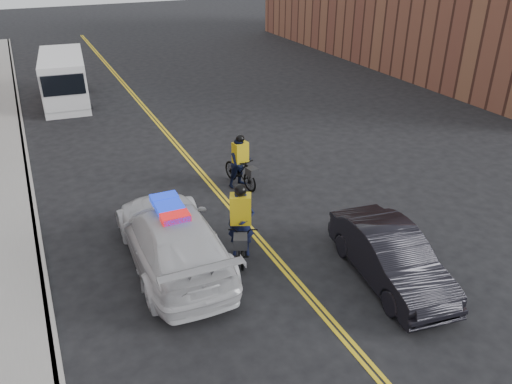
{
  "coord_description": "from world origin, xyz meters",
  "views": [
    {
      "loc": [
        -5.44,
        -10.67,
        8.17
      ],
      "look_at": [
        0.17,
        1.29,
        1.3
      ],
      "focal_mm": 35.0,
      "sensor_mm": 36.0,
      "label": 1
    }
  ],
  "objects": [
    {
      "name": "police_cruiser",
      "position": [
        -2.65,
        0.65,
        0.85
      ],
      "size": [
        2.5,
        5.85,
        1.84
      ],
      "rotation": [
        0.0,
        0.0,
        3.12
      ],
      "color": "silver",
      "rests_on": "ground"
    },
    {
      "name": "dark_sedan",
      "position": [
        2.27,
        -2.46,
        0.72
      ],
      "size": [
        2.1,
        4.54,
        1.44
      ],
      "primitive_type": "imported",
      "rotation": [
        0.0,
        0.0,
        -0.13
      ],
      "color": "black",
      "rests_on": "ground"
    },
    {
      "name": "cyclist_near",
      "position": [
        -0.78,
        0.26,
        0.77
      ],
      "size": [
        1.65,
        2.38,
        2.21
      ],
      "rotation": [
        0.0,
        0.0,
        -0.43
      ],
      "color": "black",
      "rests_on": "ground"
    },
    {
      "name": "cargo_van",
      "position": [
        -3.52,
        17.44,
        1.23
      ],
      "size": [
        2.75,
        6.17,
        2.51
      ],
      "rotation": [
        0.0,
        0.0,
        -0.1
      ],
      "color": "white",
      "rests_on": "ground"
    },
    {
      "name": "center_line_left",
      "position": [
        -0.08,
        8.0,
        0.01
      ],
      "size": [
        0.1,
        60.0,
        0.01
      ],
      "primitive_type": "cube",
      "color": "yellow",
      "rests_on": "ground"
    },
    {
      "name": "ground",
      "position": [
        0.0,
        0.0,
        0.0
      ],
      "size": [
        120.0,
        120.0,
        0.0
      ],
      "primitive_type": "plane",
      "color": "black",
      "rests_on": "ground"
    },
    {
      "name": "curb",
      "position": [
        -6.0,
        8.0,
        0.07
      ],
      "size": [
        0.2,
        60.0,
        0.15
      ],
      "primitive_type": "cube",
      "color": "#989590",
      "rests_on": "ground"
    },
    {
      "name": "cyclist_far",
      "position": [
        0.95,
        4.25,
        0.78
      ],
      "size": [
        0.99,
        2.01,
        1.97
      ],
      "rotation": [
        0.0,
        0.0,
        0.19
      ],
      "color": "black",
      "rests_on": "ground"
    },
    {
      "name": "center_line_right",
      "position": [
        0.08,
        8.0,
        0.01
      ],
      "size": [
        0.1,
        60.0,
        0.01
      ],
      "primitive_type": "cube",
      "color": "yellow",
      "rests_on": "ground"
    }
  ]
}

